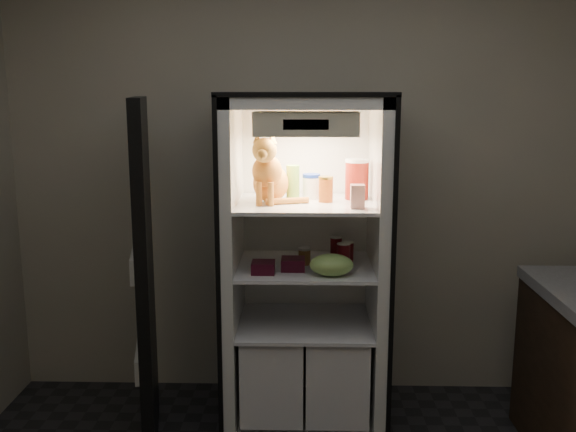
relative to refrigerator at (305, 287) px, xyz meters
The scene contains 16 objects.
room_shell 1.61m from the refrigerator, 90.00° to the right, with size 3.60×3.60×3.60m.
refrigerator is the anchor object (origin of this frame).
fridge_door 0.89m from the refrigerator, 162.00° to the right, with size 0.24×0.86×1.85m.
tabby_cat 0.68m from the refrigerator, 157.85° to the right, with size 0.32×0.38×0.39m.
parmesan_shaker 0.60m from the refrigerator, 166.06° to the left, with size 0.07×0.07×0.19m.
mayo_tub 0.57m from the refrigerator, 59.46° to the left, with size 0.10×0.10×0.14m.
salsa_jar 0.58m from the refrigerator, 26.59° to the right, with size 0.08×0.08×0.14m.
pepper_jar 0.67m from the refrigerator, ahead, with size 0.13×0.13×0.22m.
cream_carton 0.66m from the refrigerator, 42.20° to the right, with size 0.07×0.07×0.12m, color silver.
soda_can_a 0.29m from the refrigerator, 26.02° to the left, with size 0.07×0.07×0.12m.
soda_can_b 0.32m from the refrigerator, ahead, with size 0.06×0.06×0.12m.
soda_can_c 0.32m from the refrigerator, 29.83° to the right, with size 0.07×0.07×0.14m.
condiment_jar 0.20m from the refrigerator, 93.78° to the right, with size 0.07×0.07×0.09m.
grape_bag 0.36m from the refrigerator, 63.22° to the right, with size 0.23×0.17×0.11m, color #81B554.
berry_box_left 0.36m from the refrigerator, 133.92° to the right, with size 0.12×0.12×0.06m, color #430B1A.
berry_box_right 0.25m from the refrigerator, 111.46° to the right, with size 0.13×0.13×0.06m, color #430B1A.
Camera 1 is at (-0.01, -2.09, 1.88)m, focal length 40.00 mm.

